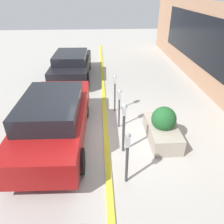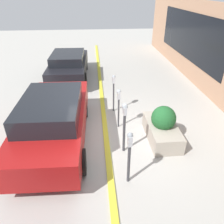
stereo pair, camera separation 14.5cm
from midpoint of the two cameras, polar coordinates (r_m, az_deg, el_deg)
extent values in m
plane|color=#ADAAA3|center=(6.81, -0.26, -6.86)|extent=(40.00, 40.00, 0.00)
cube|color=gold|center=(6.79, -0.94, -6.75)|extent=(24.50, 0.16, 0.04)
cube|color=black|center=(12.10, 20.45, 18.15)|extent=(7.35, 0.02, 2.15)
cylinder|color=#38383D|center=(5.16, 4.72, -13.41)|extent=(0.07, 0.07, 1.09)
cube|color=#B7B7BC|center=(4.72, 5.05, -7.46)|extent=(0.16, 0.09, 0.26)
sphere|color=gray|center=(4.65, 5.12, -6.20)|extent=(0.14, 0.14, 0.14)
cylinder|color=#38383D|center=(5.99, 3.72, -5.57)|extent=(0.07, 0.07, 1.21)
cube|color=#B7B7BC|center=(5.61, 3.96, 0.40)|extent=(0.19, 0.09, 0.23)
sphere|color=gray|center=(5.55, 4.00, 1.42)|extent=(0.16, 0.16, 0.16)
cylinder|color=#38383D|center=(7.07, 2.45, -0.29)|extent=(0.05, 0.05, 1.05)
cube|color=#B7B7BC|center=(6.77, 2.57, 4.42)|extent=(0.16, 0.09, 0.23)
sphere|color=gray|center=(6.72, 2.59, 5.32)|extent=(0.14, 0.14, 0.14)
cylinder|color=#38383D|center=(8.00, 1.27, 3.87)|extent=(0.05, 0.05, 1.13)
cube|color=#B7B7BC|center=(7.73, 1.32, 8.38)|extent=(0.15, 0.09, 0.22)
sphere|color=gray|center=(7.69, 1.33, 9.16)|extent=(0.13, 0.13, 0.13)
cube|color=#A39989|center=(6.81, 13.51, -5.22)|extent=(1.68, 0.83, 0.50)
sphere|color=#1E5628|center=(6.55, 14.01, -1.75)|extent=(0.73, 0.73, 0.73)
cube|color=maroon|center=(6.57, -14.16, -2.28)|extent=(4.51, 1.87, 0.68)
cube|color=black|center=(6.13, -15.08, 1.46)|extent=(2.36, 1.61, 0.49)
cylinder|color=black|center=(7.83, -6.48, 1.14)|extent=(0.67, 0.21, 0.67)
cylinder|color=black|center=(8.09, -17.99, 0.76)|extent=(0.67, 0.21, 0.67)
cylinder|color=black|center=(5.56, -7.57, -12.68)|extent=(0.67, 0.21, 0.67)
cylinder|color=black|center=(5.92, -23.74, -12.39)|extent=(0.67, 0.21, 0.67)
cube|color=black|center=(11.39, -10.08, 11.82)|extent=(4.11, 1.81, 0.56)
cube|color=black|center=(11.10, -10.38, 13.93)|extent=(2.15, 1.55, 0.40)
cylinder|color=black|center=(12.61, -5.80, 12.55)|extent=(0.69, 0.20, 0.69)
cylinder|color=black|center=(12.77, -13.00, 12.17)|extent=(0.69, 0.20, 0.69)
cylinder|color=black|center=(10.24, -6.19, 8.35)|extent=(0.69, 0.20, 0.69)
cylinder|color=black|center=(10.43, -14.90, 7.93)|extent=(0.69, 0.20, 0.69)
camera|label=1|loc=(0.07, 90.66, -0.38)|focal=35.00mm
camera|label=2|loc=(0.07, -89.34, 0.38)|focal=35.00mm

